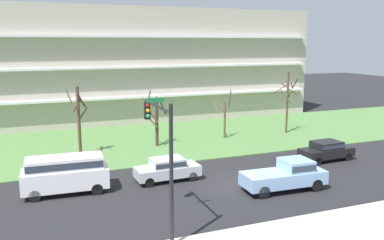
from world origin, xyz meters
The scene contains 13 objects.
ground centered at (0.00, 0.00, 0.00)m, with size 160.00×160.00×0.00m, color #232326.
sidewalk_curb_near centered at (0.00, -8.00, 0.07)m, with size 80.00×4.00×0.15m, color #BCB7AD.
grass_lawn_strip centered at (0.00, 14.00, 0.04)m, with size 80.00×16.00×0.08m, color #547F42.
apartment_building centered at (0.00, 28.87, 6.65)m, with size 42.56×14.70×13.30m.
tree_far_left centered at (-9.05, 11.05, 3.21)m, with size 1.68×1.67×5.82m.
tree_left centered at (-2.24, 11.76, 2.50)m, with size 1.95×1.96×5.07m.
tree_center centered at (4.82, 12.32, 2.26)m, with size 1.72×1.79×4.92m.
tree_right centered at (11.91, 12.09, 3.54)m, with size 2.14×2.33×6.41m.
pickup_blue_near_left centered at (2.34, -2.01, 1.02)m, with size 5.48×2.22×1.95m.
sedan_silver_center_left centered at (-4.22, 2.50, 0.87)m, with size 4.45×1.93×1.57m.
van_white_center_right centered at (-10.90, 2.50, 1.40)m, with size 5.29×2.26×2.36m.
sedan_black_near_right centered at (9.16, 2.50, 0.87)m, with size 4.49×2.03×1.57m.
traffic_signal_mast centered at (-6.97, -5.27, 4.52)m, with size 0.90×4.27×6.73m.
Camera 1 is at (-12.49, -23.18, 9.31)m, focal length 38.41 mm.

